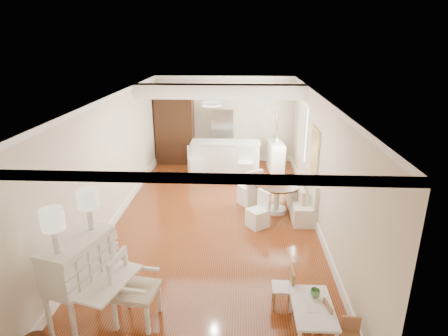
# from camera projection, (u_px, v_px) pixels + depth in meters

# --- Properties ---
(room) EXTENTS (9.00, 9.04, 2.82)m
(room) POSITION_uv_depth(u_px,v_px,m) (217.00, 133.00, 8.17)
(room) COLOR brown
(room) RESTS_ON ground
(secretary_bureau) EXTENTS (1.31, 1.32, 1.34)m
(secretary_bureau) POSITION_uv_depth(u_px,v_px,m) (82.00, 281.00, 5.34)
(secretary_bureau) COLOR white
(secretary_bureau) RESTS_ON ground
(gustavian_armchair) EXTENTS (0.70, 0.70, 1.08)m
(gustavian_armchair) POSITION_uv_depth(u_px,v_px,m) (137.00, 289.00, 5.36)
(gustavian_armchair) COLOR white
(gustavian_armchair) RESTS_ON ground
(kids_table) EXTENTS (0.57, 0.93, 0.47)m
(kids_table) POSITION_uv_depth(u_px,v_px,m) (312.00, 320.00, 5.21)
(kids_table) COLOR white
(kids_table) RESTS_ON ground
(kids_chair_a) EXTENTS (0.32, 0.32, 0.55)m
(kids_chair_a) POSITION_uv_depth(u_px,v_px,m) (318.00, 320.00, 5.14)
(kids_chair_a) COLOR #9F6E48
(kids_chair_a) RESTS_ON ground
(kids_chair_b) EXTENTS (0.32, 0.32, 0.66)m
(kids_chair_b) POSITION_uv_depth(u_px,v_px,m) (283.00, 287.00, 5.75)
(kids_chair_b) COLOR olive
(kids_chair_b) RESTS_ON ground
(banquette) EXTENTS (0.52, 1.60, 0.98)m
(banquette) POSITION_uv_depth(u_px,v_px,m) (301.00, 194.00, 8.74)
(banquette) COLOR silver
(banquette) RESTS_ON ground
(dining_table) EXTENTS (1.16, 1.16, 0.72)m
(dining_table) POSITION_uv_depth(u_px,v_px,m) (277.00, 198.00, 8.85)
(dining_table) COLOR #422615
(dining_table) RESTS_ON ground
(slip_chair_near) EXTENTS (0.55, 0.55, 0.81)m
(slip_chair_near) POSITION_uv_depth(u_px,v_px,m) (258.00, 210.00, 8.14)
(slip_chair_near) COLOR white
(slip_chair_near) RESTS_ON ground
(slip_chair_far) EXTENTS (0.63, 0.64, 0.94)m
(slip_chair_far) POSITION_uv_depth(u_px,v_px,m) (250.00, 186.00, 9.24)
(slip_chair_far) COLOR white
(slip_chair_far) RESTS_ON ground
(breakfast_counter) EXTENTS (2.05, 0.65, 1.03)m
(breakfast_counter) POSITION_uv_depth(u_px,v_px,m) (226.00, 158.00, 11.27)
(breakfast_counter) COLOR white
(breakfast_counter) RESTS_ON ground
(bar_stool_left) EXTENTS (0.49, 0.49, 0.96)m
(bar_stool_left) POSITION_uv_depth(u_px,v_px,m) (195.00, 162.00, 11.00)
(bar_stool_left) COLOR white
(bar_stool_left) RESTS_ON ground
(bar_stool_right) EXTENTS (0.44, 0.44, 1.06)m
(bar_stool_right) POSITION_uv_depth(u_px,v_px,m) (245.00, 166.00, 10.51)
(bar_stool_right) COLOR white
(bar_stool_right) RESTS_ON ground
(pantry_cabinet) EXTENTS (1.20, 0.60, 2.30)m
(pantry_cabinet) POSITION_uv_depth(u_px,v_px,m) (175.00, 129.00, 12.16)
(pantry_cabinet) COLOR #381E11
(pantry_cabinet) RESTS_ON ground
(fridge) EXTENTS (0.75, 0.65, 1.80)m
(fridge) POSITION_uv_depth(u_px,v_px,m) (233.00, 137.00, 12.12)
(fridge) COLOR silver
(fridge) RESTS_ON ground
(sideboard) EXTENTS (0.52, 0.98, 0.90)m
(sideboard) POSITION_uv_depth(u_px,v_px,m) (275.00, 157.00, 11.63)
(sideboard) COLOR white
(sideboard) RESTS_ON ground
(pencil_cup) EXTENTS (0.18, 0.18, 0.11)m
(pencil_cup) POSITION_uv_depth(u_px,v_px,m) (315.00, 293.00, 5.31)
(pencil_cup) COLOR #619758
(pencil_cup) RESTS_ON kids_table
(branch_vase) EXTENTS (0.18, 0.18, 0.17)m
(branch_vase) POSITION_uv_depth(u_px,v_px,m) (277.00, 140.00, 11.44)
(branch_vase) COLOR white
(branch_vase) RESTS_ON sideboard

